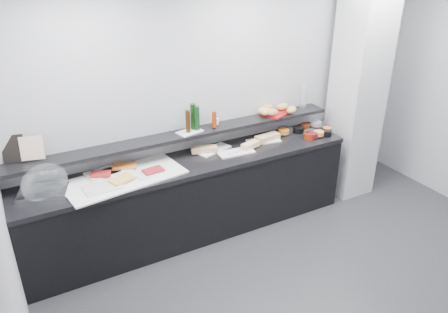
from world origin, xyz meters
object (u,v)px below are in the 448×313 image
condiment_tray (190,132)px  carafe (303,96)px  bread_tray (276,113)px  framed_print (13,149)px  sandwich_plate_mid (236,152)px  cloche_base (43,192)px

condiment_tray → carafe: 1.52m
condiment_tray → bread_tray: (1.13, 0.03, 0.00)m
condiment_tray → bread_tray: bearing=-12.0°
framed_print → bread_tray: bearing=14.4°
sandwich_plate_mid → framed_print: size_ratio=1.54×
sandwich_plate_mid → carafe: bearing=18.3°
cloche_base → framed_print: (-0.16, 0.26, 0.36)m
sandwich_plate_mid → bread_tray: 0.78m
bread_tray → carafe: size_ratio=1.15×
sandwich_plate_mid → condiment_tray: (-0.44, 0.22, 0.25)m
cloche_base → condiment_tray: bearing=23.6°
cloche_base → carafe: 3.07m
sandwich_plate_mid → condiment_tray: condiment_tray is taller
condiment_tray → framed_print: bearing=162.6°
framed_print → condiment_tray: framed_print is taller
sandwich_plate_mid → framed_print: framed_print is taller
framed_print → bread_tray: (2.81, -0.09, -0.12)m
framed_print → carafe: size_ratio=0.87×
cloche_base → bread_tray: 2.67m
bread_tray → carafe: 0.41m
sandwich_plate_mid → bread_tray: size_ratio=1.16×
framed_print → condiment_tray: bearing=12.2°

